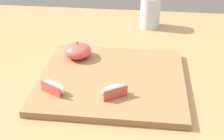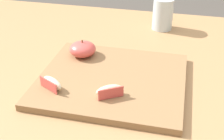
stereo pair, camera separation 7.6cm
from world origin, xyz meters
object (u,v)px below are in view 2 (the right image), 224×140
apple_half_skin_up (83,49)px  drinking_glass_water (163,14)px  cutting_board (112,80)px  apple_wedge_middle (52,83)px  apple_wedge_left (109,91)px

apple_half_skin_up → drinking_glass_water: drinking_glass_water is taller
cutting_board → apple_half_skin_up: bearing=139.0°
drinking_glass_water → cutting_board: bearing=-103.4°
apple_wedge_middle → apple_wedge_left: (0.14, 0.00, 0.00)m
apple_wedge_middle → cutting_board: bearing=32.6°
apple_half_skin_up → apple_wedge_middle: (-0.02, -0.17, -0.01)m
apple_wedge_middle → apple_wedge_left: size_ratio=1.01×
apple_half_skin_up → apple_wedge_middle: apple_half_skin_up is taller
cutting_board → apple_wedge_left: (0.01, -0.08, 0.02)m
apple_wedge_left → apple_wedge_middle: bearing=-179.8°
apple_half_skin_up → apple_wedge_left: 0.21m
apple_wedge_middle → drinking_glass_water: size_ratio=0.61×
cutting_board → apple_wedge_middle: 0.15m
apple_half_skin_up → apple_wedge_left: (0.12, -0.17, -0.01)m
cutting_board → apple_wedge_middle: apple_wedge_middle is taller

